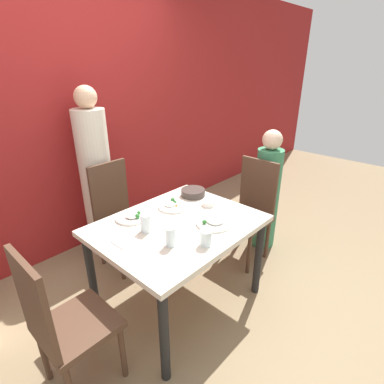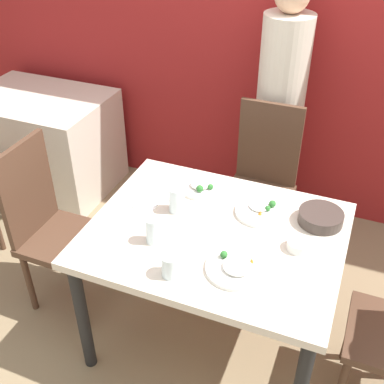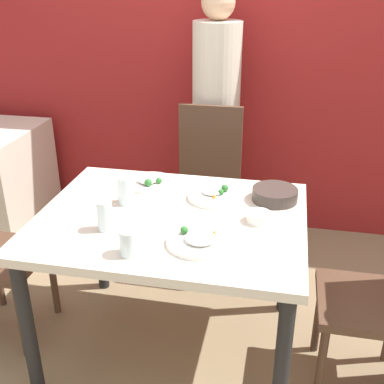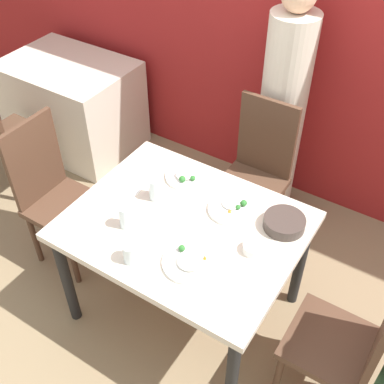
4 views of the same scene
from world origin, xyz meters
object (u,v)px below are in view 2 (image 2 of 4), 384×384
at_px(person_adult, 278,123).
at_px(glass_water_tall, 177,199).
at_px(plate_rice_adult, 202,186).
at_px(chair_adult_spot, 262,180).
at_px(bowl_curry, 321,217).

relative_size(person_adult, glass_water_tall, 12.54).
bearing_deg(person_adult, glass_water_tall, -103.36).
bearing_deg(plate_rice_adult, glass_water_tall, -101.83).
bearing_deg(glass_water_tall, chair_adult_spot, 71.28).
height_order(chair_adult_spot, person_adult, person_adult).
bearing_deg(glass_water_tall, person_adult, 76.64).
distance_m(chair_adult_spot, bowl_curry, 0.74).
bearing_deg(chair_adult_spot, person_adult, 90.00).
relative_size(bowl_curry, glass_water_tall, 1.61).
distance_m(bowl_curry, glass_water_tall, 0.68).
bearing_deg(bowl_curry, person_adult, 115.42).
relative_size(chair_adult_spot, plate_rice_adult, 4.05).
bearing_deg(glass_water_tall, bowl_curry, 14.04).
xyz_separation_m(plate_rice_adult, glass_water_tall, (-0.05, -0.22, 0.05)).
bearing_deg(person_adult, bowl_curry, -64.58).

